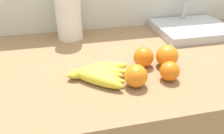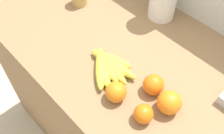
# 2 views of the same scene
# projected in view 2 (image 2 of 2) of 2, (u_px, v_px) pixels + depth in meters

# --- Properties ---
(counter) EXTENTS (1.74, 0.73, 0.87)m
(counter) POSITION_uv_depth(u_px,v_px,m) (153.00, 131.00, 1.31)
(counter) COLOR olive
(counter) RESTS_ON ground
(wall_back) EXTENTS (2.14, 0.06, 1.30)m
(wall_back) POSITION_uv_depth(u_px,v_px,m) (210.00, 63.00, 1.31)
(wall_back) COLOR silver
(wall_back) RESTS_ON ground
(banana_bunch) EXTENTS (0.22, 0.19, 0.04)m
(banana_bunch) POSITION_uv_depth(u_px,v_px,m) (108.00, 65.00, 0.99)
(banana_bunch) COLOR yellow
(banana_bunch) RESTS_ON counter
(orange_back_left) EXTENTS (0.07, 0.07, 0.07)m
(orange_back_left) POSITION_uv_depth(u_px,v_px,m) (143.00, 114.00, 0.85)
(orange_back_left) COLOR orange
(orange_back_left) RESTS_ON counter
(orange_front) EXTENTS (0.08, 0.08, 0.08)m
(orange_front) POSITION_uv_depth(u_px,v_px,m) (153.00, 85.00, 0.91)
(orange_front) COLOR orange
(orange_front) RESTS_ON counter
(orange_center) EXTENTS (0.08, 0.08, 0.08)m
(orange_center) POSITION_uv_depth(u_px,v_px,m) (169.00, 103.00, 0.86)
(orange_center) COLOR orange
(orange_center) RESTS_ON counter
(orange_right) EXTENTS (0.07, 0.07, 0.07)m
(orange_right) POSITION_uv_depth(u_px,v_px,m) (116.00, 92.00, 0.90)
(orange_right) COLOR orange
(orange_right) RESTS_ON counter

